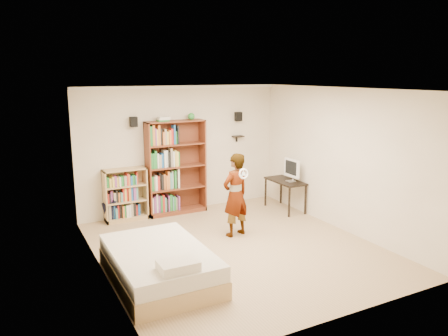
# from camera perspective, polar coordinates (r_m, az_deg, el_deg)

# --- Properties ---
(ground) EXTENTS (4.50, 5.00, 0.01)m
(ground) POSITION_cam_1_polar(r_m,az_deg,el_deg) (7.65, 1.72, -10.39)
(ground) COLOR tan
(ground) RESTS_ON ground
(room_shell) EXTENTS (4.52, 5.02, 2.71)m
(room_shell) POSITION_cam_1_polar(r_m,az_deg,el_deg) (7.16, 1.80, 2.73)
(room_shell) COLOR silver
(room_shell) RESTS_ON ground
(crown_molding) EXTENTS (4.50, 5.00, 0.06)m
(crown_molding) POSITION_cam_1_polar(r_m,az_deg,el_deg) (7.07, 1.85, 10.01)
(crown_molding) COLOR silver
(crown_molding) RESTS_ON room_shell
(speaker_left) EXTENTS (0.14, 0.12, 0.20)m
(speaker_left) POSITION_cam_1_polar(r_m,az_deg,el_deg) (8.95, -11.73, 5.93)
(speaker_left) COLOR black
(speaker_left) RESTS_ON room_shell
(speaker_right) EXTENTS (0.14, 0.12, 0.20)m
(speaker_right) POSITION_cam_1_polar(r_m,az_deg,el_deg) (9.86, 1.89, 6.74)
(speaker_right) COLOR black
(speaker_right) RESTS_ON room_shell
(wall_shelf) EXTENTS (0.25, 0.16, 0.02)m
(wall_shelf) POSITION_cam_1_polar(r_m,az_deg,el_deg) (9.92, 1.85, 4.15)
(wall_shelf) COLOR black
(wall_shelf) RESTS_ON room_shell
(tall_bookshelf) EXTENTS (1.26, 0.37, 1.99)m
(tall_bookshelf) POSITION_cam_1_polar(r_m,az_deg,el_deg) (9.29, -6.28, 0.05)
(tall_bookshelf) COLOR brown
(tall_bookshelf) RESTS_ON ground
(low_bookshelf) EXTENTS (0.86, 0.32, 1.07)m
(low_bookshelf) POSITION_cam_1_polar(r_m,az_deg,el_deg) (9.10, -12.74, -3.41)
(low_bookshelf) COLOR tan
(low_bookshelf) RESTS_ON ground
(computer_desk) EXTENTS (0.49, 0.98, 0.67)m
(computer_desk) POSITION_cam_1_polar(r_m,az_deg,el_deg) (9.68, 7.96, -3.52)
(computer_desk) COLOR black
(computer_desk) RESTS_ON ground
(imac) EXTENTS (0.13, 0.49, 0.49)m
(imac) POSITION_cam_1_polar(r_m,az_deg,el_deg) (9.46, 8.75, -0.31)
(imac) COLOR white
(imac) RESTS_ON computer_desk
(daybed) EXTENTS (1.31, 2.02, 0.59)m
(daybed) POSITION_cam_1_polar(r_m,az_deg,el_deg) (6.51, -8.45, -11.88)
(daybed) COLOR beige
(daybed) RESTS_ON ground
(person) EXTENTS (0.64, 0.50, 1.55)m
(person) POSITION_cam_1_polar(r_m,az_deg,el_deg) (7.99, 1.51, -3.53)
(person) COLOR black
(person) RESTS_ON ground
(wii_wheel) EXTENTS (0.19, 0.07, 0.19)m
(wii_wheel) POSITION_cam_1_polar(r_m,az_deg,el_deg) (7.63, 2.58, -0.76)
(wii_wheel) COLOR white
(wii_wheel) RESTS_ON person
(navy_bag) EXTENTS (0.37, 0.27, 0.46)m
(navy_bag) POSITION_cam_1_polar(r_m,az_deg,el_deg) (9.12, -14.33, -5.46)
(navy_bag) COLOR black
(navy_bag) RESTS_ON ground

